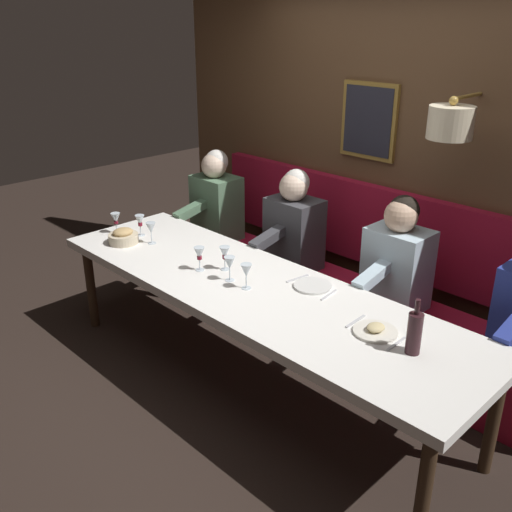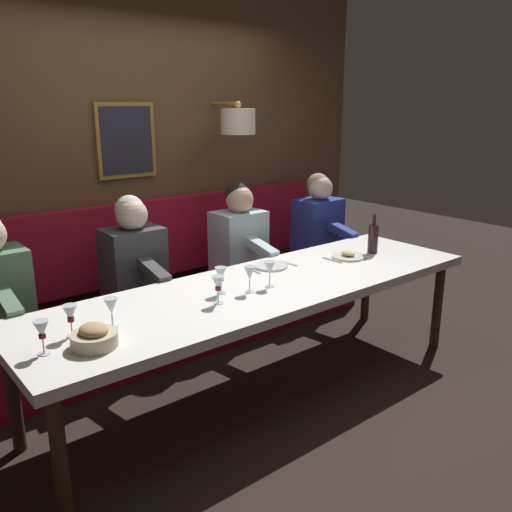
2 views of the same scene
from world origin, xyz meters
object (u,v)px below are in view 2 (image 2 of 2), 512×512
object	(u,v)px
diner_near	(239,235)
wine_glass_4	(42,331)
wine_glass_6	(70,314)
bread_bowl	(94,337)
diner_middle	(134,256)
diner_nearest	(318,220)
wine_bottle	(373,238)
dining_table	(264,293)
wine_glass_5	(111,307)
wine_glass_2	(250,274)
wine_glass_0	(221,275)
wine_glass_3	(218,284)
wine_glass_1	(269,269)

from	to	relation	value
diner_near	wine_glass_4	size ratio (longest dim) A/B	4.82
wine_glass_6	bread_bowl	bearing A→B (deg)	-167.84
diner_near	diner_middle	size ratio (longest dim) A/B	1.00
diner_nearest	bread_bowl	distance (m)	2.79
wine_bottle	diner_near	bearing A→B (deg)	36.88
dining_table	wine_glass_5	bearing A→B (deg)	92.01
wine_glass_2	wine_glass_4	distance (m)	1.25
wine_glass_0	wine_bottle	xyz separation A→B (m)	(-0.00, -1.42, 0.00)
wine_glass_4	wine_glass_6	size ratio (longest dim) A/B	1.00
wine_glass_6	wine_bottle	world-z (taller)	wine_bottle
wine_glass_5	wine_glass_6	bearing A→B (deg)	78.17
wine_glass_3	wine_glass_5	distance (m)	0.62
diner_nearest	wine_glass_1	world-z (taller)	diner_nearest
wine_glass_1	wine_glass_4	bearing A→B (deg)	92.01
diner_middle	wine_glass_3	bearing A→B (deg)	-177.76
diner_middle	wine_glass_1	distance (m)	1.04
diner_middle	wine_bottle	world-z (taller)	diner_middle
wine_glass_0	wine_glass_2	distance (m)	0.17
diner_middle	wine_glass_1	bearing A→B (deg)	-154.33
diner_near	wine_glass_1	world-z (taller)	diner_near
diner_near	wine_glass_5	size ratio (longest dim) A/B	4.82
diner_near	wine_glass_1	xyz separation A→B (m)	(-0.94, 0.48, 0.04)
wine_glass_1	wine_glass_6	distance (m)	1.23
dining_table	diner_nearest	world-z (taller)	diner_nearest
wine_glass_4	wine_glass_5	distance (m)	0.37
wine_glass_1	bread_bowl	bearing A→B (deg)	95.91
dining_table	wine_glass_2	size ratio (longest dim) A/B	19.05
diner_near	wine_glass_0	bearing A→B (deg)	137.07
dining_table	wine_glass_2	world-z (taller)	wine_glass_2
diner_nearest	wine_glass_2	size ratio (longest dim) A/B	4.82
wine_glass_6	wine_bottle	xyz separation A→B (m)	(0.03, -2.35, 0.00)
wine_glass_1	diner_middle	bearing A→B (deg)	25.67
diner_near	wine_glass_6	world-z (taller)	diner_near
wine_glass_2	wine_glass_6	bearing A→B (deg)	86.94
wine_glass_2	wine_glass_5	bearing A→B (deg)	88.93
diner_nearest	wine_glass_5	size ratio (longest dim) A/B	4.82
diner_nearest	wine_glass_6	world-z (taller)	diner_nearest
wine_glass_5	wine_bottle	distance (m)	2.15
diner_near	wine_glass_5	distance (m)	1.77
diner_middle	dining_table	bearing A→B (deg)	-152.86
diner_middle	wine_glass_0	distance (m)	0.86
wine_glass_5	diner_near	bearing A→B (deg)	-58.82
diner_near	diner_middle	xyz separation A→B (m)	(0.00, 0.93, 0.00)
dining_table	wine_glass_4	xyz separation A→B (m)	(-0.11, 1.40, 0.17)
wine_glass_0	wine_glass_5	bearing A→B (deg)	95.78
wine_glass_2	bread_bowl	size ratio (longest dim) A/B	0.75
wine_glass_1	wine_glass_2	distance (m)	0.16
diner_middle	wine_glass_6	xyz separation A→B (m)	(-0.88, 0.78, 0.04)
wine_glass_1	wine_glass_0	bearing A→B (deg)	72.75
wine_glass_3	wine_glass_6	xyz separation A→B (m)	(0.09, 0.82, -0.00)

